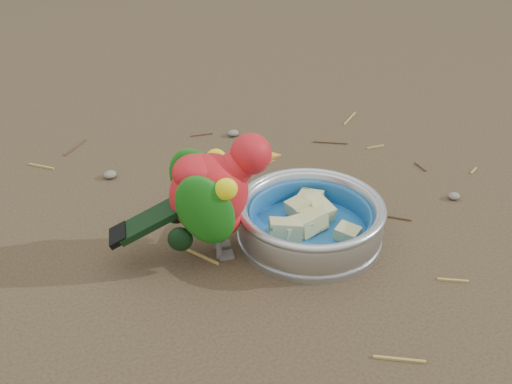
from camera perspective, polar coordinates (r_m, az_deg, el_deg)
ground at (r=0.83m, az=2.15°, el=-5.06°), size 60.00×60.00×0.00m
food_bowl at (r=0.84m, az=5.33°, el=-4.19°), size 0.21×0.21×0.02m
bowl_wall at (r=0.82m, az=5.43°, el=-2.49°), size 0.21×0.21×0.04m
fruit_wedges at (r=0.83m, az=5.41°, el=-2.89°), size 0.13×0.13×0.03m
lory_parrot at (r=0.77m, az=-4.37°, el=-0.96°), size 0.23×0.16×0.17m
ground_debris at (r=0.87m, az=1.64°, el=-3.18°), size 0.90×0.80×0.01m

